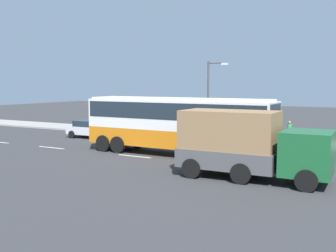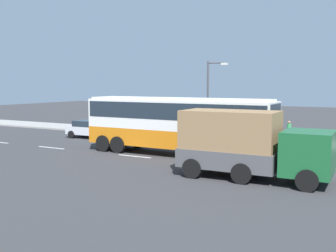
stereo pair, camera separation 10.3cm
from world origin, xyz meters
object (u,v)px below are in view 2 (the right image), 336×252
at_px(cargo_truck, 249,144).
at_px(coach_bus, 177,120).
at_px(car_silver_hatch, 91,129).
at_px(pedestrian_near_curb, 289,130).
at_px(street_lamp, 210,94).

bearing_deg(cargo_truck, coach_bus, 144.97).
xyz_separation_m(car_silver_hatch, pedestrian_near_curb, (15.23, 4.68, 0.28)).
xyz_separation_m(pedestrian_near_curb, street_lamp, (-5.91, -1.35, 2.66)).
height_order(car_silver_hatch, pedestrian_near_curb, pedestrian_near_curb).
distance_m(coach_bus, cargo_truck, 7.14).
bearing_deg(cargo_truck, street_lamp, 119.93).
relative_size(cargo_truck, car_silver_hatch, 1.69).
bearing_deg(car_silver_hatch, cargo_truck, -26.85).
distance_m(car_silver_hatch, pedestrian_near_curb, 15.93).
distance_m(cargo_truck, street_lamp, 13.06).
height_order(coach_bus, street_lamp, street_lamp).
xyz_separation_m(cargo_truck, pedestrian_near_curb, (-0.73, 12.42, -0.63)).
distance_m(car_silver_hatch, street_lamp, 10.32).
distance_m(cargo_truck, pedestrian_near_curb, 12.46).
xyz_separation_m(coach_bus, street_lamp, (-0.74, 7.08, 1.46)).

